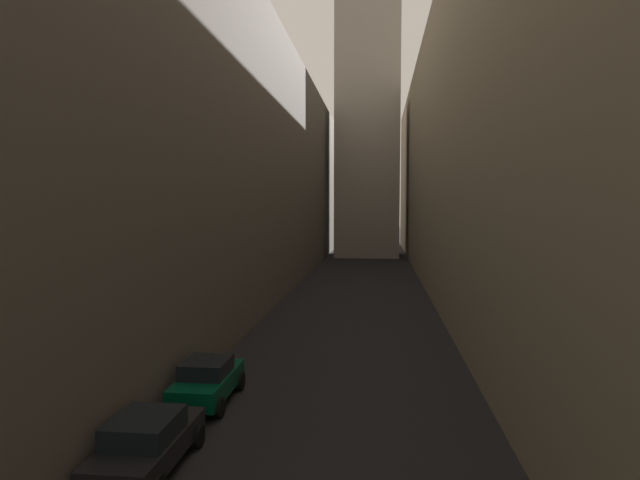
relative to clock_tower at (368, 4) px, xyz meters
name	(u,v)px	position (x,y,z in m)	size (l,w,h in m)	color
ground_plane	(358,294)	(0.00, -32.78, -34.41)	(264.00, 264.00, 0.00)	black
building_block_left	(202,168)	(-13.33, -30.78, -24.27)	(15.67, 108.00, 20.27)	#60594F
building_block_right	(499,153)	(11.06, -30.78, -23.23)	(11.12, 108.00, 22.36)	gray
clock_tower	(368,4)	(0.00, 0.00, 0.00)	(9.49, 9.49, 66.22)	gray
parked_car_left_third	(147,442)	(-4.40, -61.88, -33.63)	(1.95, 4.21, 1.53)	black
parked_car_left_far	(207,380)	(-4.40, -56.89, -33.61)	(1.89, 3.97, 1.56)	#05472D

